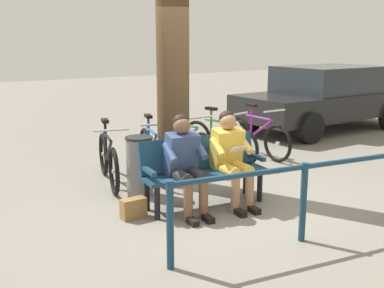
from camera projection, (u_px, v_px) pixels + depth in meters
The scene contains 14 objects.
ground_plane at pixel (223, 206), 5.96m from camera, with size 40.00×40.00×0.00m, color slate.
bench at pixel (202, 166), 5.95m from camera, with size 1.64×0.66×0.87m.
person_reading at pixel (231, 154), 5.91m from camera, with size 0.52×0.80×1.20m.
person_companion at pixel (185, 159), 5.64m from camera, with size 0.52×0.80×1.20m.
handbag at pixel (133, 208), 5.55m from camera, with size 0.30×0.14×0.24m, color olive.
tree_trunk at pixel (173, 53), 6.54m from camera, with size 0.46×0.46×3.78m, color #4C3823.
litter_bin at pixel (140, 166), 6.32m from camera, with size 0.37×0.37×0.81m.
bicycle_purple at pixel (257, 137), 8.45m from camera, with size 0.48×1.68×0.94m.
bicycle_orange at pixel (219, 141), 8.06m from camera, with size 0.55×1.65×0.94m.
bicycle_black at pixel (185, 145), 7.77m from camera, with size 0.48×1.68×0.94m.
bicycle_silver at pixel (151, 153), 7.23m from camera, with size 0.60×1.63×0.94m.
bicycle_green at pixel (108, 160), 6.81m from camera, with size 0.58×1.64×0.94m.
railing_fence at pixel (304, 187), 4.82m from camera, with size 3.01×0.50×0.85m.
parked_car at pixel (324, 96), 10.90m from camera, with size 4.23×2.07×1.47m.
Camera 1 is at (3.39, 4.52, 2.08)m, focal length 43.85 mm.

